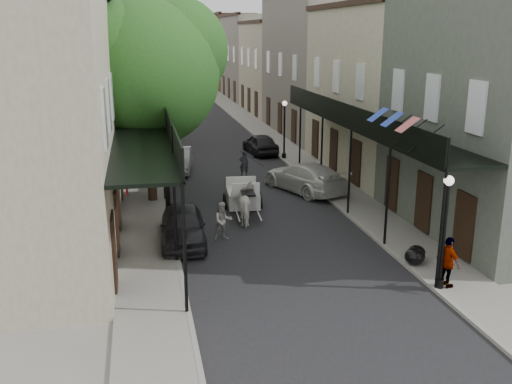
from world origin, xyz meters
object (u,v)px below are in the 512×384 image
lamppost_right_near (444,231)px  horse (248,204)px  lamppost_right_far (284,129)px  car_right_far (260,144)px  car_left_mid (178,160)px  car_right_near (304,177)px  tree_near (155,67)px  pedestrian_sidewalk_left (143,158)px  tree_far (147,65)px  pedestrian_sidewalk_right (448,262)px  car_left_far (156,123)px  car_left_near (183,226)px  pedestrian_walking (223,221)px  carriage (242,182)px  lamppost_left (166,181)px

lamppost_right_near → horse: lamppost_right_near is taller
lamppost_right_far → car_right_far: size_ratio=0.90×
car_left_mid → car_right_near: size_ratio=0.81×
tree_near → horse: (3.60, -4.18, -5.63)m
pedestrian_sidewalk_left → tree_far: bearing=-96.2°
lamppost_right_near → pedestrian_sidewalk_right: bearing=0.0°
horse → car_left_far: bearing=-78.8°
car_left_mid → car_right_far: 7.17m
car_left_near → car_right_near: bearing=46.1°
horse → pedestrian_sidewalk_left: pedestrian_sidewalk_left is taller
car_right_near → car_right_far: size_ratio=1.28×
pedestrian_sidewalk_right → car_left_far: pedestrian_sidewalk_right is taller
pedestrian_sidewalk_right → car_right_near: size_ratio=0.32×
pedestrian_walking → car_left_far: pedestrian_walking is taller
carriage → pedestrian_sidewalk_right: size_ratio=1.69×
horse → car_left_near: (-3.00, -2.00, -0.13)m
pedestrian_sidewalk_right → lamppost_left: bearing=32.8°
tree_far → car_left_near: 20.83m
tree_far → lamppost_right_near: 27.74m
lamppost_right_near → car_right_near: (-0.88, 12.36, -1.29)m
tree_near → car_right_near: tree_near is taller
lamppost_right_far → carriage: (-4.49, -9.34, -0.94)m
car_right_near → pedestrian_walking: bearing=28.8°
tree_near → lamppost_left: tree_near is taller
carriage → pedestrian_sidewalk_right: bearing=-61.6°
tree_far → pedestrian_walking: bearing=-83.6°
pedestrian_sidewalk_right → car_right_near: (-1.12, 12.36, -0.20)m
lamppost_right_far → tree_far: bearing=143.5°
horse → car_left_near: horse is taller
lamppost_left → horse: bearing=0.0°
pedestrian_sidewalk_right → car_left_mid: 19.50m
lamppost_left → carriage: bearing=35.6°
carriage → car_right_near: size_ratio=0.54×
lamppost_left → car_left_far: 25.25m
car_left_far → car_right_far: car_right_far is taller
pedestrian_walking → pedestrian_sidewalk_left: 11.61m
horse → carriage: 2.68m
car_right_near → lamppost_left: bearing=9.4°
lamppost_left → car_right_far: 15.94m
lamppost_left → lamppost_right_far: bearing=55.7°
horse → pedestrian_sidewalk_right: size_ratio=1.20×
tree_far → car_left_mid: size_ratio=2.04×
lamppost_right_near → tree_near: bearing=124.3°
lamppost_left → car_left_far: size_ratio=0.77×
pedestrian_walking → car_right_far: pedestrian_walking is taller
tree_far → pedestrian_sidewalk_right: size_ratio=5.10×
tree_far → pedestrian_sidewalk_left: size_ratio=4.49×
car_left_mid → tree_near: bearing=-94.3°
pedestrian_walking → car_left_far: bearing=85.4°
pedestrian_walking → lamppost_right_near: bearing=-53.0°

